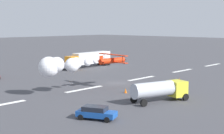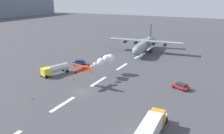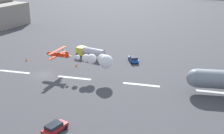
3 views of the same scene
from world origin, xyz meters
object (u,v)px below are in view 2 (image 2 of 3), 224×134
Objects in this scene: fuel_tanker_truck at (55,69)px; traffic_cone_far at (73,79)px; semi_truck_orange at (148,133)px; stunt_biplane_red at (104,61)px; followme_car_yellow at (181,86)px; cargo_transport_plane at (144,45)px; traffic_cone_near at (32,98)px; airport_staff_sedan at (79,62)px.

fuel_tanker_truck reaches higher than traffic_cone_far.
semi_truck_orange reaches higher than traffic_cone_far.
followme_car_yellow is (0.31, -22.23, -3.75)m from stunt_biplane_red.
cargo_transport_plane is 38.70m from followme_car_yellow.
traffic_cone_near is (-21.93, 29.14, -0.44)m from followme_car_yellow.
airport_staff_sedan is (6.08, 35.61, 0.00)m from followme_car_yellow.
fuel_tanker_truck is (-5.79, 13.65, -2.83)m from stunt_biplane_red.
stunt_biplane_red reaches higher than followme_car_yellow.
followme_car_yellow is (6.10, -35.88, -0.92)m from fuel_tanker_truck.
traffic_cone_near is (3.39, 28.88, -1.76)m from semi_truck_orange.
semi_truck_orange is 1.76× the size of fuel_tanker_truck.
cargo_transport_plane is 6.39× the size of airport_staff_sedan.
followme_car_yellow is 6.18× the size of traffic_cone_far.
airport_staff_sedan is 15.22m from traffic_cone_far.
fuel_tanker_truck is at bearing 99.64° from followme_car_yellow.
semi_truck_orange is 3.34× the size of followme_car_yellow.
fuel_tanker_truck is 1.82× the size of airport_staff_sedan.
cargo_transport_plane reaches higher than airport_staff_sedan.
cargo_transport_plane is 41.00m from fuel_tanker_truck.
fuel_tanker_truck is at bearing 80.51° from traffic_cone_far.
semi_truck_orange is 47.30m from airport_staff_sedan.
fuel_tanker_truck is (-38.30, 14.56, -1.55)m from cargo_transport_plane.
traffic_cone_far is (-7.04, 6.20, -4.19)m from stunt_biplane_red.
stunt_biplane_red is at bearing 41.30° from semi_truck_orange.
fuel_tanker_truck is at bearing 112.98° from stunt_biplane_red.
traffic_cone_far is at bearing -151.88° from airport_staff_sedan.
cargo_transport_plane is 61.27m from semi_truck_orange.
cargo_transport_plane is 3.50× the size of fuel_tanker_truck.
airport_staff_sedan reaches higher than traffic_cone_near.
traffic_cone_far is at bearing -2.75° from traffic_cone_near.
semi_truck_orange is 3.21× the size of airport_staff_sedan.
followme_car_yellow is at bearing -146.48° from cargo_transport_plane.
followme_car_yellow is at bearing -99.69° from airport_staff_sedan.
fuel_tanker_truck is 11.75× the size of traffic_cone_near.
traffic_cone_near is at bearing 83.31° from semi_truck_orange.
stunt_biplane_red is 33.38m from semi_truck_orange.
traffic_cone_far is (-1.25, -7.45, -1.36)m from fuel_tanker_truck.
stunt_biplane_red is at bearing 90.79° from followme_car_yellow.
stunt_biplane_red is 3.50× the size of airport_staff_sedan.
cargo_transport_plane is at bearing 33.52° from followme_car_yellow.
stunt_biplane_red reaches higher than airport_staff_sedan.
airport_staff_sedan is 6.44× the size of traffic_cone_near.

